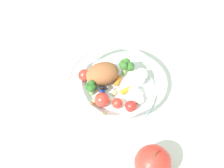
{
  "coord_description": "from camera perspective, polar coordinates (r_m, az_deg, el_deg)",
  "views": [
    {
      "loc": [
        -0.34,
        -0.3,
        0.64
      ],
      "look_at": [
        -0.02,
        0.0,
        0.03
      ],
      "focal_mm": 52.27,
      "sensor_mm": 36.0,
      "label": 1
    }
  ],
  "objects": [
    {
      "name": "ground_plane",
      "position": [
        0.78,
        1.02,
        -0.76
      ],
      "size": [
        2.4,
        2.4,
        0.0
      ],
      "primitive_type": "plane",
      "color": "silver"
    },
    {
      "name": "food_container",
      "position": [
        0.76,
        0.1,
        0.15
      ],
      "size": [
        0.21,
        0.21,
        0.06
      ],
      "color": "white",
      "rests_on": "ground_plane"
    },
    {
      "name": "loose_apple",
      "position": [
        0.66,
        7.14,
        -13.53
      ],
      "size": [
        0.07,
        0.07,
        0.09
      ],
      "color": "red",
      "rests_on": "ground_plane"
    }
  ]
}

